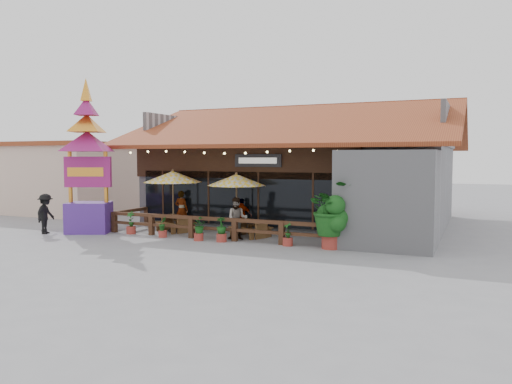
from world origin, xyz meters
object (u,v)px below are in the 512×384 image
at_px(umbrella_right, 236,180).
at_px(tropical_plant, 331,210).
at_px(picnic_table_right, 251,226).
at_px(thai_sign_tower, 87,145).
at_px(picnic_table_left, 176,221).
at_px(pedestrian, 46,214).
at_px(umbrella_left, 173,177).

distance_m(umbrella_right, tropical_plant, 4.93).
relative_size(picnic_table_right, thai_sign_tower, 0.25).
distance_m(umbrella_right, thai_sign_tower, 6.78).
xyz_separation_m(umbrella_right, picnic_table_left, (-2.94, -0.24, -1.88)).
xyz_separation_m(picnic_table_left, pedestrian, (-4.84, -2.85, 0.39)).
height_order(picnic_table_left, thai_sign_tower, thai_sign_tower).
height_order(tropical_plant, pedestrian, tropical_plant).
height_order(umbrella_left, picnic_table_left, umbrella_left).
distance_m(picnic_table_left, picnic_table_right, 3.73).
distance_m(picnic_table_right, thai_sign_tower, 8.04).
bearing_deg(umbrella_left, thai_sign_tower, -150.67).
bearing_deg(pedestrian, picnic_table_right, -86.86).
distance_m(umbrella_right, pedestrian, 8.50).
relative_size(tropical_plant, pedestrian, 1.42).
bearing_deg(pedestrian, tropical_plant, -98.06).
bearing_deg(umbrella_right, pedestrian, -158.35).
relative_size(picnic_table_right, tropical_plant, 0.74).
xyz_separation_m(thai_sign_tower, pedestrian, (-1.50, -1.02, -2.99)).
distance_m(umbrella_left, picnic_table_right, 4.32).
relative_size(thai_sign_tower, pedestrian, 4.17).
bearing_deg(tropical_plant, picnic_table_right, 161.33).
relative_size(umbrella_right, thai_sign_tower, 0.46).
bearing_deg(umbrella_left, pedestrian, -149.04).
relative_size(umbrella_left, thai_sign_tower, 0.41).
height_order(thai_sign_tower, tropical_plant, thai_sign_tower).
bearing_deg(pedestrian, umbrella_left, -74.25).
distance_m(umbrella_left, tropical_plant, 7.82).
distance_m(picnic_table_left, pedestrian, 5.63).
height_order(umbrella_right, pedestrian, umbrella_right).
height_order(umbrella_right, picnic_table_left, umbrella_right).
xyz_separation_m(picnic_table_right, thai_sign_tower, (-7.07, -1.82, 3.39)).
bearing_deg(umbrella_left, picnic_table_left, 5.69).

